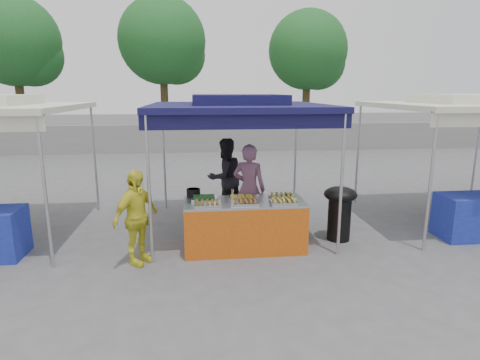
{
  "coord_description": "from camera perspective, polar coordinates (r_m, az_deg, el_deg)",
  "views": [
    {
      "loc": [
        -0.78,
        -6.47,
        2.65
      ],
      "look_at": [
        0.0,
        0.6,
        1.05
      ],
      "focal_mm": 30.0,
      "sensor_mm": 36.0,
      "label": 1
    }
  ],
  "objects": [
    {
      "name": "food_tray_fr",
      "position": [
        6.53,
        6.18,
        -3.09
      ],
      "size": [
        0.42,
        0.3,
        0.07
      ],
      "color": "#BCBBC0",
      "rests_on": "vendor_table"
    },
    {
      "name": "cooking_pot",
      "position": [
        6.96,
        -6.64,
        -1.81
      ],
      "size": [
        0.23,
        0.23,
        0.14
      ],
      "primitive_type": "cylinder",
      "color": "black",
      "rests_on": "vendor_table"
    },
    {
      "name": "vendor_table",
      "position": [
        6.79,
        0.65,
        -6.44
      ],
      "size": [
        2.0,
        0.8,
        0.85
      ],
      "color": "#B54C10",
      "rests_on": "ground_plane"
    },
    {
      "name": "food_tray_bl",
      "position": [
        6.72,
        -5.14,
        -2.62
      ],
      "size": [
        0.42,
        0.3,
        0.07
      ],
      "color": "#BCBBC0",
      "rests_on": "vendor_table"
    },
    {
      "name": "tree_1",
      "position": [
        19.98,
        -10.54,
        18.43
      ],
      "size": [
        4.01,
        4.01,
        6.9
      ],
      "color": "#3D3017",
      "rests_on": "ground_plane"
    },
    {
      "name": "main_canopy",
      "position": [
        7.49,
        -0.31,
        10.53
      ],
      "size": [
        3.2,
        3.2,
        2.57
      ],
      "color": "#B0AFB7",
      "rests_on": "ground_plane"
    },
    {
      "name": "skewer_cup",
      "position": [
        6.33,
        -1.09,
        -3.39
      ],
      "size": [
        0.08,
        0.08,
        0.1
      ],
      "primitive_type": "cylinder",
      "color": "#B0AFB7",
      "rests_on": "vendor_table"
    },
    {
      "name": "back_wall",
      "position": [
        17.61,
        -3.72,
        5.97
      ],
      "size": [
        40.0,
        0.25,
        1.2
      ],
      "primitive_type": "cube",
      "color": "slate",
      "rests_on": "ground_plane"
    },
    {
      "name": "tree_2",
      "position": [
        20.05,
        9.98,
        17.28
      ],
      "size": [
        3.7,
        3.68,
        6.32
      ],
      "color": "#3D3017",
      "rests_on": "ground_plane"
    },
    {
      "name": "food_tray_fm",
      "position": [
        6.44,
        0.76,
        -3.23
      ],
      "size": [
        0.42,
        0.3,
        0.07
      ],
      "color": "#BCBBC0",
      "rests_on": "vendor_table"
    },
    {
      "name": "food_tray_bm",
      "position": [
        6.75,
        0.2,
        -2.49
      ],
      "size": [
        0.42,
        0.3,
        0.07
      ],
      "color": "#BCBBC0",
      "rests_on": "vendor_table"
    },
    {
      "name": "ground_plane",
      "position": [
        7.04,
        0.54,
        -9.45
      ],
      "size": [
        80.0,
        80.0,
        0.0
      ],
      "primitive_type": "plane",
      "color": "#545456"
    },
    {
      "name": "crate_right",
      "position": [
        7.58,
        2.65,
        -6.57
      ],
      "size": [
        0.51,
        0.35,
        0.3
      ],
      "primitive_type": "cube",
      "color": "#122098",
      "rests_on": "ground_plane"
    },
    {
      "name": "neighbor_stall_right",
      "position": [
        8.87,
        30.41,
        4.13
      ],
      "size": [
        3.2,
        3.2,
        2.57
      ],
      "color": "#B0AFB7",
      "rests_on": "ground_plane"
    },
    {
      "name": "crate_stacked",
      "position": [
        7.49,
        2.67,
        -4.44
      ],
      "size": [
        0.48,
        0.34,
        0.29
      ],
      "primitive_type": "cube",
      "color": "#122098",
      "rests_on": "crate_right"
    },
    {
      "name": "vendor_woman",
      "position": [
        7.5,
        1.3,
        -1.26
      ],
      "size": [
        0.72,
        0.61,
        1.69
      ],
      "primitive_type": "imported",
      "rotation": [
        0.0,
        0.0,
        2.74
      ],
      "color": "#815270",
      "rests_on": "ground_plane"
    },
    {
      "name": "tree_0",
      "position": [
        20.73,
        -29.0,
        16.46
      ],
      "size": [
        3.88,
        3.88,
        6.67
      ],
      "color": "#3D3017",
      "rests_on": "ground_plane"
    },
    {
      "name": "customer_person",
      "position": [
        6.35,
        -14.54,
        -5.21
      ],
      "size": [
        0.82,
        0.91,
        1.49
      ],
      "primitive_type": "imported",
      "rotation": [
        0.0,
        0.0,
        0.91
      ],
      "color": "yellow",
      "rests_on": "ground_plane"
    },
    {
      "name": "crate_left",
      "position": [
        7.38,
        -4.09,
        -7.19
      ],
      "size": [
        0.49,
        0.34,
        0.29
      ],
      "primitive_type": "cube",
      "color": "#122098",
      "rests_on": "ground_plane"
    },
    {
      "name": "food_tray_fl",
      "position": [
        6.38,
        -4.61,
        -3.43
      ],
      "size": [
        0.42,
        0.3,
        0.07
      ],
      "color": "#BCBBC0",
      "rests_on": "vendor_table"
    },
    {
      "name": "wok_burner",
      "position": [
        7.39,
        13.99,
        -3.96
      ],
      "size": [
        0.58,
        0.58,
        0.98
      ],
      "rotation": [
        0.0,
        0.0,
        -0.23
      ],
      "color": "black",
      "rests_on": "ground_plane"
    },
    {
      "name": "helper_man",
      "position": [
        8.53,
        -2.13,
        0.37
      ],
      "size": [
        1.02,
        0.95,
        1.67
      ],
      "primitive_type": "imported",
      "rotation": [
        0.0,
        0.0,
        3.65
      ],
      "color": "black",
      "rests_on": "ground_plane"
    },
    {
      "name": "food_tray_br",
      "position": [
        6.84,
        6.03,
        -2.36
      ],
      "size": [
        0.42,
        0.3,
        0.07
      ],
      "color": "#BCBBC0",
      "rests_on": "vendor_table"
    }
  ]
}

